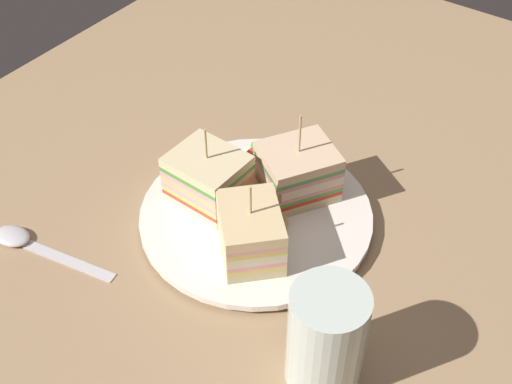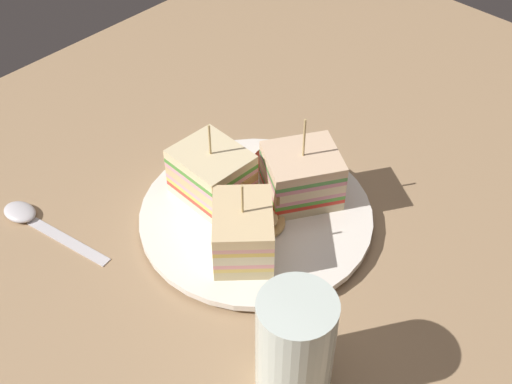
# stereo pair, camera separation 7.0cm
# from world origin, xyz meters

# --- Properties ---
(ground_plane) EXTENTS (1.15, 0.88, 0.02)m
(ground_plane) POSITION_xyz_m (0.00, 0.00, -0.01)
(ground_plane) COLOR #A27F5B
(plate) EXTENTS (0.25, 0.25, 0.01)m
(plate) POSITION_xyz_m (0.00, 0.00, 0.01)
(plate) COLOR white
(plate) RESTS_ON ground_plane
(sandwich_wedge_0) EXTENTS (0.10, 0.10, 0.10)m
(sandwich_wedge_0) POSITION_xyz_m (-0.05, 0.02, 0.04)
(sandwich_wedge_0) COLOR beige
(sandwich_wedge_0) RESTS_ON plate
(sandwich_wedge_1) EXTENTS (0.07, 0.08, 0.09)m
(sandwich_wedge_1) POSITION_xyz_m (0.01, -0.05, 0.04)
(sandwich_wedge_1) COLOR beige
(sandwich_wedge_1) RESTS_ON plate
(sandwich_wedge_2) EXTENTS (0.09, 0.09, 0.09)m
(sandwich_wedge_2) POSITION_xyz_m (0.05, 0.03, 0.04)
(sandwich_wedge_2) COLOR beige
(sandwich_wedge_2) RESTS_ON plate
(chip_pile) EXTENTS (0.06, 0.07, 0.02)m
(chip_pile) POSITION_xyz_m (0.01, 0.02, 0.02)
(chip_pile) COLOR #E2B169
(chip_pile) RESTS_ON plate
(salad_garnish) EXTENTS (0.06, 0.06, 0.01)m
(salad_garnish) POSITION_xyz_m (-0.07, -0.04, 0.02)
(salad_garnish) COLOR #3C8537
(salad_garnish) RESTS_ON plate
(spoon) EXTENTS (0.05, 0.15, 0.01)m
(spoon) POSITION_xyz_m (0.17, -0.18, 0.00)
(spoon) COLOR silver
(spoon) RESTS_ON ground_plane
(drinking_glass) EXTENTS (0.07, 0.07, 0.11)m
(drinking_glass) POSITION_xyz_m (0.12, 0.15, 0.05)
(drinking_glass) COLOR silver
(drinking_glass) RESTS_ON ground_plane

